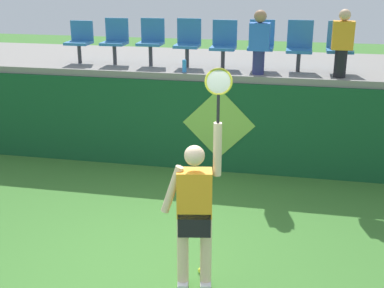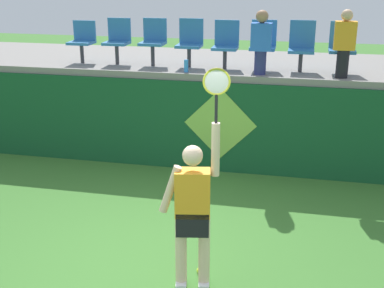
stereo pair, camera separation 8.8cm
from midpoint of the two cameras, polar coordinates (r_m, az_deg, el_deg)
The scene contains 17 objects.
ground_plane at distance 6.56m, azimuth -4.65°, elevation -13.10°, with size 40.00×40.00×0.00m, color #3D752D.
court_back_wall at distance 9.12m, azimuth 1.11°, elevation 2.07°, with size 11.73×0.20×1.61m, color #144C28.
spectator_platform at distance 10.20m, azimuth 2.63°, elevation 8.91°, with size 11.73×2.79×0.12m, color gray.
tennis_player at distance 5.65m, azimuth 0.57°, elevation -7.28°, with size 0.75×0.32×2.54m.
tennis_ball at distance 6.36m, azimuth 1.21°, elevation -13.82°, with size 0.07×0.07×0.07m, color #D1E533.
water_bottle at distance 9.02m, azimuth -0.37°, elevation 8.63°, with size 0.07×0.07×0.21m, color #338CE5.
stadium_chair_0 at distance 10.12m, azimuth -11.77°, elevation 11.30°, with size 0.44×0.42×0.77m.
stadium_chair_1 at distance 9.87m, azimuth -7.97°, elevation 11.47°, with size 0.44×0.42×0.83m.
stadium_chair_2 at distance 9.65m, azimuth -4.02°, elevation 11.51°, with size 0.44×0.42×0.84m.
stadium_chair_3 at distance 9.49m, azimuth 0.05°, elevation 11.37°, with size 0.44×0.42×0.85m.
stadium_chair_4 at distance 9.37m, azimuth 4.04°, elevation 11.14°, with size 0.44×0.42×0.84m.
stadium_chair_5 at distance 9.30m, azimuth 8.15°, elevation 11.03°, with size 0.44×0.42×0.86m.
stadium_chair_6 at distance 9.28m, azimuth 12.31°, elevation 10.70°, with size 0.44×0.42×0.86m.
stadium_chair_7 at distance 9.30m, azimuth 16.56°, elevation 10.43°, with size 0.44×0.42×0.86m.
spectator_0 at distance 8.85m, azimuth 7.95°, elevation 11.23°, with size 0.34×0.21×1.07m.
spectator_1 at distance 8.85m, azimuth 16.80°, elevation 10.69°, with size 0.34×0.20×1.10m.
wall_signage_mount at distance 9.23m, azimuth 3.32°, elevation -3.04°, with size 1.27×0.01×1.52m.
Camera 2 is at (1.72, -5.27, 3.50)m, focal length 48.18 mm.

